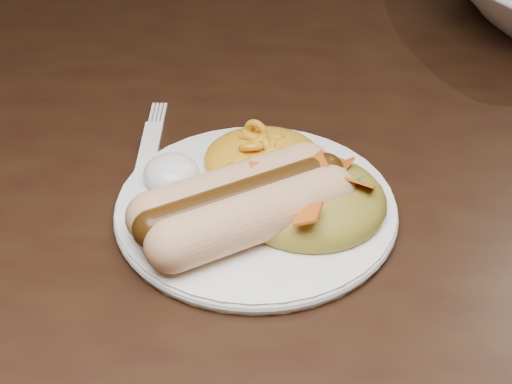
{
  "coord_description": "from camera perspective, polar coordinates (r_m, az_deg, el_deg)",
  "views": [
    {
      "loc": [
        0.01,
        -0.59,
        1.11
      ],
      "look_at": [
        0.0,
        -0.15,
        0.77
      ],
      "focal_mm": 55.0,
      "sensor_mm": 36.0,
      "label": 1
    }
  ],
  "objects": [
    {
      "name": "sour_cream",
      "position": [
        0.58,
        -6.2,
        1.73
      ],
      "size": [
        0.05,
        0.05,
        0.03
      ],
      "primitive_type": "ellipsoid",
      "rotation": [
        0.0,
        0.0,
        -0.1
      ],
      "color": "white",
      "rests_on": "plate"
    },
    {
      "name": "table",
      "position": [
        0.75,
        0.21,
        -0.04
      ],
      "size": [
        1.6,
        0.9,
        0.75
      ],
      "color": "black",
      "rests_on": "floor"
    },
    {
      "name": "mac_and_cheese",
      "position": [
        0.6,
        0.54,
        3.51
      ],
      "size": [
        0.1,
        0.1,
        0.04
      ],
      "primitive_type": "ellipsoid",
      "rotation": [
        0.0,
        0.0,
        -0.14
      ],
      "color": "#FC9931",
      "rests_on": "plate"
    },
    {
      "name": "taco_salad",
      "position": [
        0.55,
        4.01,
        0.3
      ],
      "size": [
        0.11,
        0.1,
        0.05
      ],
      "rotation": [
        0.0,
        0.0,
        0.14
      ],
      "color": "gold",
      "rests_on": "plate"
    },
    {
      "name": "plate",
      "position": [
        0.57,
        -0.0,
        -1.21
      ],
      "size": [
        0.24,
        0.24,
        0.01
      ],
      "primitive_type": "cylinder",
      "rotation": [
        0.0,
        0.0,
        -0.19
      ],
      "color": "white",
      "rests_on": "table"
    },
    {
      "name": "fork",
      "position": [
        0.64,
        -7.9,
        2.51
      ],
      "size": [
        0.02,
        0.15,
        0.0
      ],
      "primitive_type": "cube",
      "rotation": [
        0.0,
        0.0,
        0.01
      ],
      "color": "white",
      "rests_on": "table"
    },
    {
      "name": "hotdog",
      "position": [
        0.54,
        -0.94,
        -0.79
      ],
      "size": [
        0.13,
        0.12,
        0.04
      ],
      "rotation": [
        0.0,
        0.0,
        0.52
      ],
      "color": "tan",
      "rests_on": "plate"
    }
  ]
}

